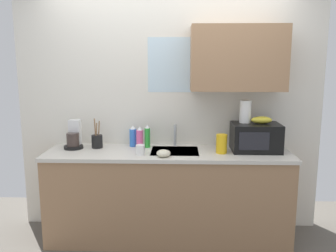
{
  "coord_description": "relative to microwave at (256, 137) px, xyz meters",
  "views": [
    {
      "loc": [
        0.11,
        -3.34,
        1.76
      ],
      "look_at": [
        0.0,
        0.0,
        1.15
      ],
      "focal_mm": 37.87,
      "sensor_mm": 36.0,
      "label": 1
    }
  ],
  "objects": [
    {
      "name": "kitchen_wall_assembly",
      "position": [
        -0.73,
        0.26,
        0.32
      ],
      "size": [
        3.14,
        0.42,
        2.5
      ],
      "color": "silver",
      "rests_on": "ground"
    },
    {
      "name": "counter_unit",
      "position": [
        -0.85,
        -0.05,
        -0.58
      ],
      "size": [
        2.37,
        0.63,
        0.9
      ],
      "color": "#9E7551",
      "rests_on": "ground"
    },
    {
      "name": "sink_faucet",
      "position": [
        -0.78,
        0.19,
        -0.02
      ],
      "size": [
        0.03,
        0.03,
        0.22
      ],
      "primitive_type": "cylinder",
      "color": "#B2B5BA",
      "rests_on": "counter_unit"
    },
    {
      "name": "microwave",
      "position": [
        0.0,
        0.0,
        0.0
      ],
      "size": [
        0.46,
        0.35,
        0.27
      ],
      "color": "black",
      "rests_on": "counter_unit"
    },
    {
      "name": "banana_bunch",
      "position": [
        0.05,
        0.0,
        0.17
      ],
      "size": [
        0.2,
        0.11,
        0.07
      ],
      "primitive_type": "ellipsoid",
      "color": "gold",
      "rests_on": "microwave"
    },
    {
      "name": "paper_towel_roll",
      "position": [
        -0.1,
        0.05,
        0.24
      ],
      "size": [
        0.11,
        0.11,
        0.22
      ],
      "primitive_type": "cylinder",
      "color": "white",
      "rests_on": "microwave"
    },
    {
      "name": "coffee_maker",
      "position": [
        -1.8,
        0.06,
        -0.03
      ],
      "size": [
        0.19,
        0.21,
        0.28
      ],
      "color": "black",
      "rests_on": "counter_unit"
    },
    {
      "name": "dish_soap_bottle_green",
      "position": [
        -1.06,
        0.11,
        -0.03
      ],
      "size": [
        0.06,
        0.06,
        0.23
      ],
      "color": "green",
      "rests_on": "counter_unit"
    },
    {
      "name": "dish_soap_bottle_pink",
      "position": [
        -1.14,
        0.09,
        -0.03
      ],
      "size": [
        0.07,
        0.07,
        0.22
      ],
      "color": "#E55999",
      "rests_on": "counter_unit"
    },
    {
      "name": "dish_soap_bottle_blue",
      "position": [
        -1.22,
        0.15,
        -0.03
      ],
      "size": [
        0.07,
        0.07,
        0.22
      ],
      "color": "blue",
      "rests_on": "counter_unit"
    },
    {
      "name": "cereal_canister",
      "position": [
        -0.34,
        -0.1,
        -0.04
      ],
      "size": [
        0.1,
        0.1,
        0.18
      ],
      "primitive_type": "cylinder",
      "color": "gold",
      "rests_on": "counter_unit"
    },
    {
      "name": "mug_white",
      "position": [
        -1.1,
        -0.19,
        -0.09
      ],
      "size": [
        0.08,
        0.08,
        0.09
      ],
      "primitive_type": "cylinder",
      "color": "white",
      "rests_on": "counter_unit"
    },
    {
      "name": "utensil_crock",
      "position": [
        -1.57,
        0.07,
        -0.06
      ],
      "size": [
        0.11,
        0.11,
        0.3
      ],
      "color": "black",
      "rests_on": "counter_unit"
    },
    {
      "name": "small_bowl",
      "position": [
        -0.88,
        -0.25,
        -0.1
      ],
      "size": [
        0.13,
        0.13,
        0.06
      ],
      "primitive_type": "ellipsoid",
      "color": "beige",
      "rests_on": "counter_unit"
    }
  ]
}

